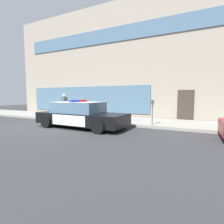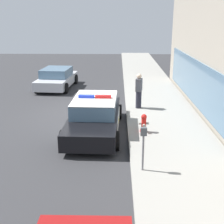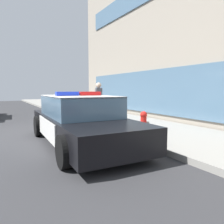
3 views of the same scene
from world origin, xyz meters
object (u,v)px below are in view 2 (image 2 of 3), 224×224
fire_hydrant (144,123)px  car_far_lane (57,78)px  police_cruiser (95,115)px  pedestrian_on_sidewalk (139,91)px  parking_meter (143,141)px

fire_hydrant → car_far_lane: bearing=-148.5°
police_cruiser → car_far_lane: size_ratio=1.16×
police_cruiser → fire_hydrant: police_cruiser is taller
pedestrian_on_sidewalk → car_far_lane: bearing=-27.9°
car_far_lane → pedestrian_on_sidewalk: bearing=-129.9°
fire_hydrant → parking_meter: bearing=-5.1°
pedestrian_on_sidewalk → parking_meter: bearing=104.1°
pedestrian_on_sidewalk → parking_meter: 6.34m
police_cruiser → parking_meter: bearing=27.4°
fire_hydrant → parking_meter: (3.09, -0.28, 0.58)m
car_far_lane → pedestrian_on_sidewalk: (4.91, 5.01, 0.38)m
police_cruiser → car_far_lane: police_cruiser is taller
car_far_lane → fire_hydrant: bearing=-143.9°
fire_hydrant → car_far_lane: (-8.16, -5.01, 0.13)m
police_cruiser → parking_meter: (3.49, 1.67, 0.40)m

